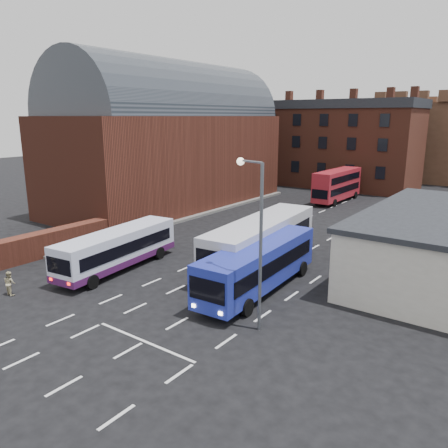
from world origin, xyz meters
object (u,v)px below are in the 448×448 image
Objects in this scene: pedestrian_beige at (10,283)px; bus_white_outbound at (118,247)px; bus_red_double at (337,185)px; bus_white_inbound at (262,239)px; bus_blue at (259,263)px; street_lamp at (257,230)px.

bus_white_outbound is at bearing -100.81° from pedestrian_beige.
bus_white_inbound is at bearing 102.01° from bus_red_double.
pedestrian_beige is at bearing 35.87° from bus_blue.
bus_white_outbound is 0.93× the size of bus_blue.
bus_white_inbound is 9.42m from street_lamp.
bus_blue is 14.36m from pedestrian_beige.
bus_red_double is at bearing 78.67° from bus_white_outbound.
pedestrian_beige is (-9.12, -12.65, -1.24)m from bus_white_inbound.
bus_red_double is (2.58, 31.44, 0.46)m from bus_white_outbound.
bus_white_outbound is 1.21× the size of street_lamp.
bus_white_inbound is at bearing 32.41° from bus_white_outbound.
bus_red_double reaches higher than bus_blue.
bus_white_outbound is 1.03× the size of bus_red_double.
street_lamp is at bearing 106.73° from bus_red_double.
pedestrian_beige is (-1.63, -6.58, -0.85)m from bus_white_outbound.
bus_red_double is at bearing 105.66° from street_lamp.
bus_white_inbound is (7.49, 6.07, 0.39)m from bus_white_outbound.
bus_red_double is at bearing -79.32° from bus_blue.
bus_red_double is 34.55m from street_lamp.
bus_red_double is at bearing -84.21° from bus_white_inbound.
street_lamp is (4.39, -7.79, 2.97)m from bus_white_inbound.
street_lamp is (11.88, -1.72, 3.36)m from bus_white_outbound.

